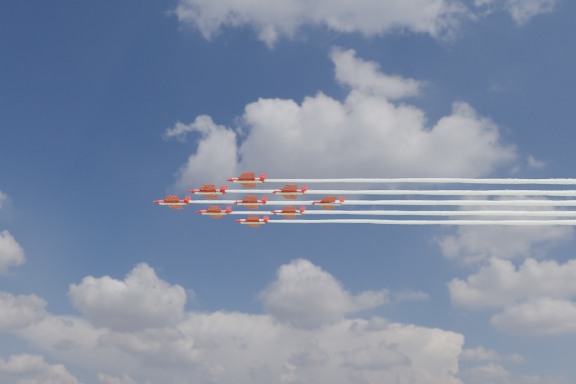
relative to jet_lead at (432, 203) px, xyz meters
name	(u,v)px	position (x,y,z in m)	size (l,w,h in m)	color
jet_lead	(432,203)	(0.00, 0.00, 0.00)	(149.53, 44.20, 2.65)	#B00911
jet_row2_port	(479,193)	(12.53, -4.27, 0.00)	(149.53, 44.20, 2.65)	#B00911
jet_row2_starb	(463,213)	(8.68, 10.00, 0.00)	(149.53, 44.20, 2.65)	#B00911
jet_row3_port	(530,181)	(25.06, -8.55, 0.00)	(149.53, 44.20, 2.65)	#B00911
jet_row3_centre	(509,203)	(21.21, 5.72, 0.00)	(149.53, 44.20, 2.65)	#B00911
jet_row3_starb	(491,222)	(17.36, 19.99, 0.00)	(149.53, 44.20, 2.65)	#B00911
jet_row4_port	(559,193)	(33.74, 1.45, 0.00)	(149.53, 44.20, 2.65)	#B00911
jet_row4_starb	(537,213)	(29.89, 15.72, 0.00)	(149.53, 44.20, 2.65)	#B00911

